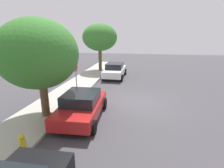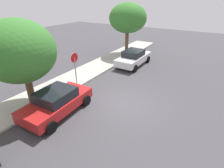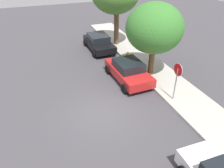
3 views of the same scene
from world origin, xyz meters
The scene contains 7 objects.
ground_plane centered at (0.00, 0.00, 0.00)m, with size 60.00×60.00×0.00m, color #423F44.
sidewalk_curb centered at (0.00, 5.15, 0.07)m, with size 32.00×2.62×0.14m, color #B2ADA3.
stop_sign centered at (0.44, 4.31, 1.70)m, with size 0.76×0.08×2.48m.
parked_car_red centered at (-2.78, 2.81, 0.73)m, with size 4.19×2.23×1.42m.
parked_car_black centered at (-8.69, 2.57, 0.71)m, with size 4.18×2.07×1.38m.
street_tree_far centered at (-3.13, 4.73, 3.35)m, with size 3.83×3.83×5.04m.
fire_hydrant centered at (-5.75, 4.09, 0.36)m, with size 0.30×0.22×0.72m.
Camera 3 is at (9.16, -2.85, 7.72)m, focal length 35.00 mm.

